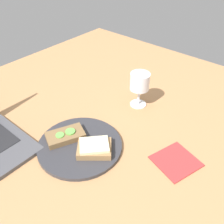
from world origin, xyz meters
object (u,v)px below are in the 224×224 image
plate (80,146)px  sandwich_with_cucumber (66,135)px  sandwich_with_cheese (94,148)px  wine_glass (140,83)px  napkin (176,161)px

plate → sandwich_with_cucumber: 5.60cm
sandwich_with_cheese → wine_glass: 29.75cm
sandwich_with_cucumber → wine_glass: bearing=-11.0°
napkin → wine_glass: bearing=57.5°
sandwich_with_cucumber → plate: bearing=-80.5°
wine_glass → napkin: size_ratio=1.13×
wine_glass → napkin: bearing=-122.5°
plate → wine_glass: (29.52, -0.63, 8.73)cm
sandwich_with_cucumber → napkin: 33.95cm
wine_glass → napkin: 30.60cm
sandwich_with_cheese → sandwich_with_cucumber: sandwich_with_cheese is taller
plate → sandwich_with_cucumber: sandwich_with_cucumber is taller
plate → wine_glass: bearing=-1.2°
plate → napkin: 28.79cm
plate → wine_glass: size_ratio=1.96×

